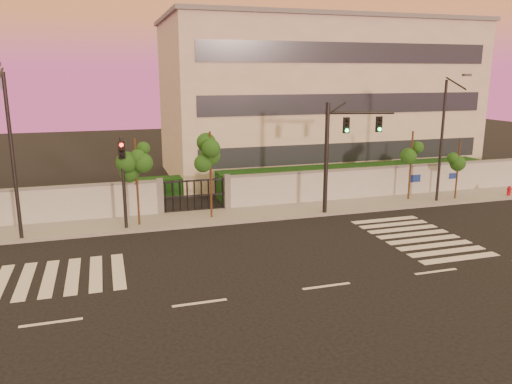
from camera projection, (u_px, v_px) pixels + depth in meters
ground at (326, 286)px, 19.41m from camera, size 120.00×120.00×0.00m
sidewalk at (250, 214)px, 29.16m from camera, size 60.00×3.00×0.15m
perimeter_wall at (245, 192)px, 30.35m from camera, size 60.00×0.36×2.20m
hedge_row at (249, 185)px, 33.26m from camera, size 41.00×4.25×1.80m
institutional_building at (315, 98)px, 41.01m from camera, size 24.40×12.40×12.25m
road_markings at (259, 257)px, 22.45m from camera, size 57.00×7.62×0.02m
street_tree_c at (136, 162)px, 26.13m from camera, size 1.45×1.15×4.80m
street_tree_d at (211, 155)px, 27.50m from camera, size 1.47×1.17×5.01m
street_tree_e at (412, 150)px, 31.67m from camera, size 1.56×1.24×4.55m
street_tree_f at (459, 157)px, 31.91m from camera, size 1.38×1.10×3.92m
traffic_signal_main at (340, 144)px, 28.57m from camera, size 4.08×1.15×6.52m
traffic_signal_secondary at (123, 172)px, 25.61m from camera, size 0.38×0.36×4.94m
streetlight_west at (11, 149)px, 23.49m from camera, size 0.51×2.05×8.54m
streetlight_east at (444, 135)px, 30.83m from camera, size 0.48×1.94×8.07m
fire_hydrant at (509, 192)px, 33.24m from camera, size 0.30×0.30×0.80m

